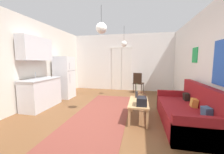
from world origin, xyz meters
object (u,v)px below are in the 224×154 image
at_px(coffee_table, 139,104).
at_px(pendant_lamp_near, 101,28).
at_px(couch, 187,112).
at_px(bamboo_vase, 137,94).
at_px(refrigerator, 64,77).
at_px(handbag, 142,101).
at_px(pendant_lamp_far, 124,44).
at_px(accent_chair, 138,82).

height_order(coffee_table, pendant_lamp_near, pendant_lamp_near).
height_order(couch, pendant_lamp_near, pendant_lamp_near).
bearing_deg(bamboo_vase, refrigerator, 158.46).
height_order(handbag, pendant_lamp_far, pendant_lamp_far).
bearing_deg(pendant_lamp_far, handbag, -72.88).
xyz_separation_m(couch, pendant_lamp_near, (-1.99, -0.01, 1.93)).
relative_size(coffee_table, handbag, 3.31).
xyz_separation_m(coffee_table, pendant_lamp_near, (-0.91, -0.09, 1.82)).
bearing_deg(couch, accent_chair, 111.68).
height_order(refrigerator, pendant_lamp_near, pendant_lamp_near).
distance_m(coffee_table, bamboo_vase, 0.38).
relative_size(coffee_table, bamboo_vase, 2.60).
bearing_deg(refrigerator, coffee_table, -26.86).
bearing_deg(accent_chair, couch, 126.87).
height_order(handbag, pendant_lamp_near, pendant_lamp_near).
bearing_deg(couch, coffee_table, 175.94).
relative_size(coffee_table, accent_chair, 1.11).
xyz_separation_m(refrigerator, pendant_lamp_far, (2.26, 0.44, 1.28)).
bearing_deg(pendant_lamp_near, accent_chair, 73.71).
xyz_separation_m(refrigerator, pendant_lamp_near, (1.96, -1.54, 1.41)).
xyz_separation_m(bamboo_vase, accent_chair, (-0.00, 2.45, -0.03)).
bearing_deg(pendant_lamp_near, handbag, -10.97).
bearing_deg(accent_chair, pendant_lamp_near, 88.90).
distance_m(accent_chair, pendant_lamp_far, 1.89).
xyz_separation_m(refrigerator, accent_chair, (2.80, 1.35, -0.30)).
distance_m(couch, coffee_table, 1.09).
height_order(bamboo_vase, handbag, bamboo_vase).
relative_size(accent_chair, pendant_lamp_near, 1.40).
bearing_deg(bamboo_vase, coffee_table, -80.04).
height_order(couch, bamboo_vase, couch).
distance_m(refrigerator, pendant_lamp_far, 2.64).
height_order(couch, handbag, couch).
distance_m(couch, accent_chair, 3.10).
bearing_deg(accent_chair, handbag, 107.58).
relative_size(coffee_table, pendant_lamp_near, 1.55).
bearing_deg(accent_chair, pendant_lamp_far, 74.26).
relative_size(handbag, pendant_lamp_near, 0.47).
xyz_separation_m(coffee_table, refrigerator, (-2.87, 1.45, 0.42)).
distance_m(coffee_table, accent_chair, 2.80).
bearing_deg(couch, pendant_lamp_far, 130.52).
distance_m(refrigerator, pendant_lamp_near, 2.86).
distance_m(coffee_table, pendant_lamp_near, 2.04).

